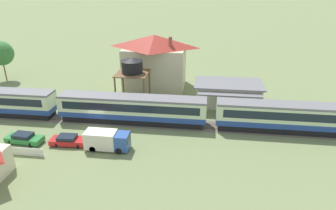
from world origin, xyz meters
name	(u,v)px	position (x,y,z in m)	size (l,w,h in m)	color
ground_plane	(97,126)	(0.00, 0.00, 0.00)	(600.00, 600.00, 0.00)	#707F51
passenger_train	(134,108)	(5.12, 1.85, 2.24)	(67.10, 3.01, 4.03)	#234293
railway_track	(88,119)	(-2.03, 1.85, 0.01)	(110.96, 3.60, 0.04)	#665B51
station_building	(228,93)	(18.99, 10.35, 1.90)	(11.01, 7.72, 3.75)	beige
station_house_red_roof	(155,61)	(5.65, 17.29, 5.12)	(12.03, 8.62, 9.95)	beige
water_tower	(132,67)	(3.16, 9.73, 5.99)	(5.25, 5.25, 7.56)	brown
parked_car_green	(24,138)	(-7.53, -5.71, 0.62)	(4.84, 2.12, 1.28)	#287A38
parked_car_red	(68,140)	(-1.72, -5.45, 0.60)	(4.58, 2.04, 1.25)	red
delivery_truck_blue	(107,140)	(3.54, -5.84, 1.24)	(5.45, 2.11, 2.36)	#2D519E
yard_tree_0	(1,53)	(-25.24, 17.14, 5.63)	(4.82, 4.82, 8.05)	brown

